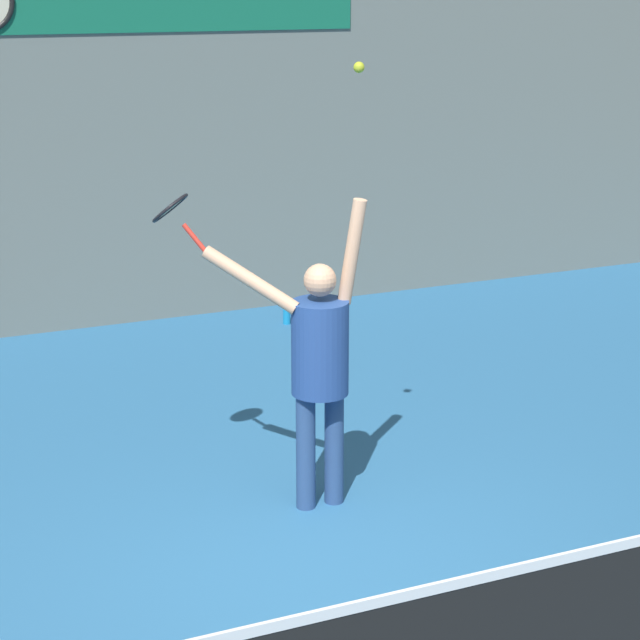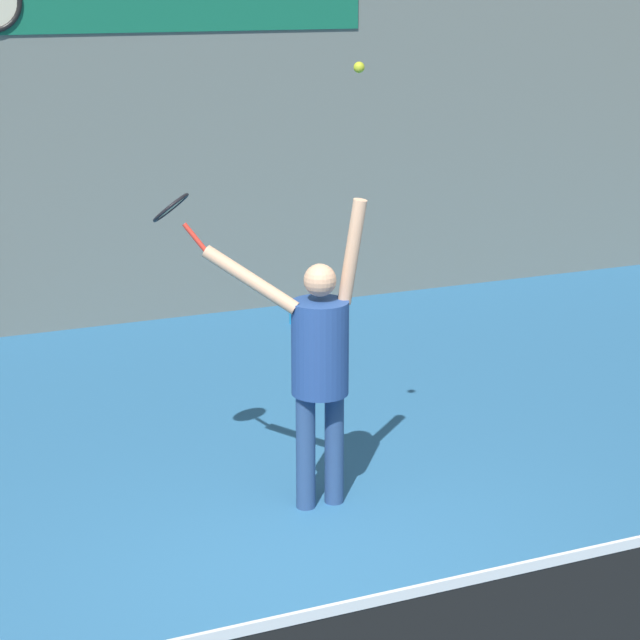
# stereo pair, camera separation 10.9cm
# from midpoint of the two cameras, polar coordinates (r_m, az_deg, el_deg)

# --- Properties ---
(ground_plane) EXTENTS (18.00, 18.00, 0.00)m
(ground_plane) POSITION_cam_midpoint_polar(r_m,az_deg,el_deg) (6.82, 0.70, -13.76)
(ground_plane) COLOR teal
(back_wall) EXTENTS (18.00, 0.10, 5.00)m
(back_wall) POSITION_cam_midpoint_polar(r_m,az_deg,el_deg) (11.68, -11.86, 11.58)
(back_wall) COLOR slate
(back_wall) RESTS_ON ground_plane
(sponsor_banner) EXTENTS (5.65, 0.02, 0.61)m
(sponsor_banner) POSITION_cam_midpoint_polar(r_m,az_deg,el_deg) (11.59, -12.01, 15.14)
(sponsor_banner) COLOR #146B4C
(tennis_player) EXTENTS (1.00, 0.62, 2.10)m
(tennis_player) POSITION_cam_midpoint_polar(r_m,az_deg,el_deg) (7.57, -0.49, -1.84)
(tennis_player) COLOR #2D4C7F
(tennis_player) RESTS_ON ground_plane
(tennis_racket) EXTENTS (0.39, 0.37, 0.39)m
(tennis_racket) POSITION_cam_midpoint_polar(r_m,az_deg,el_deg) (7.53, -7.68, 5.34)
(tennis_racket) COLOR red
(tennis_ball) EXTENTS (0.07, 0.07, 0.07)m
(tennis_ball) POSITION_cam_midpoint_polar(r_m,az_deg,el_deg) (7.24, 1.49, 12.33)
(tennis_ball) COLOR #CCDB2D
(water_bottle) EXTENTS (0.08, 0.08, 0.26)m
(water_bottle) POSITION_cam_midpoint_polar(r_m,az_deg,el_deg) (11.93, -1.91, 0.36)
(water_bottle) COLOR #198CCC
(water_bottle) RESTS_ON ground_plane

